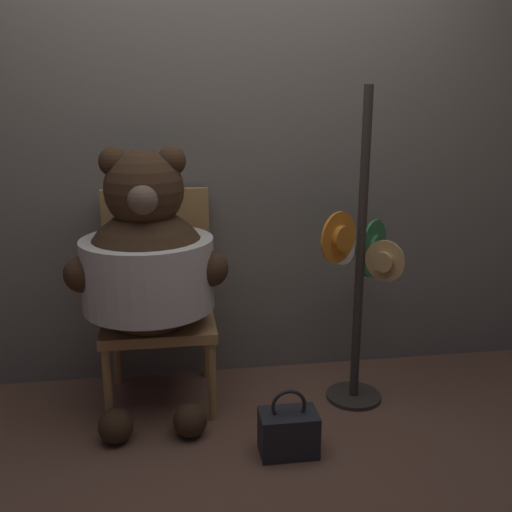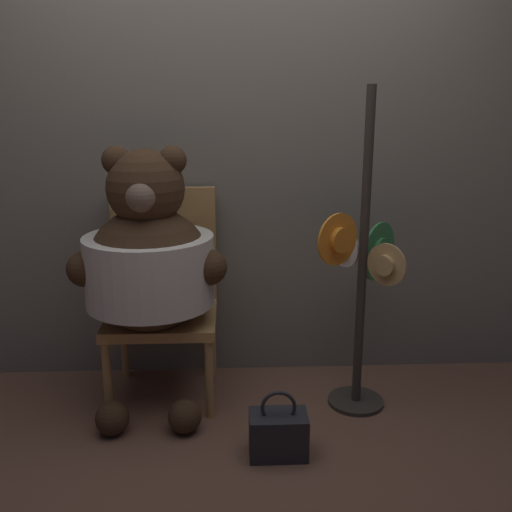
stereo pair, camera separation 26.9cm
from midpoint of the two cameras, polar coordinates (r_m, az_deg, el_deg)
name	(u,v)px [view 1 (the left image)]	position (r m, az deg, el deg)	size (l,w,h in m)	color
ground_plane	(239,420)	(2.86, -4.56, -16.08)	(14.00, 14.00, 0.00)	brown
wall_back	(223,139)	(3.04, -5.89, 11.51)	(8.00, 0.10, 2.58)	slate
chair	(158,294)	(2.95, -12.33, -3.73)	(0.54, 0.50, 1.06)	#B2844C
teddy_bear	(148,265)	(2.72, -13.58, -0.90)	(0.74, 0.66, 1.29)	#3D2819
hat_display_rack	(360,273)	(2.80, 7.63, -1.77)	(0.46, 0.40, 1.56)	#332D28
handbag_on_ground	(288,432)	(2.57, 0.14, -17.24)	(0.25, 0.16, 0.30)	#232328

